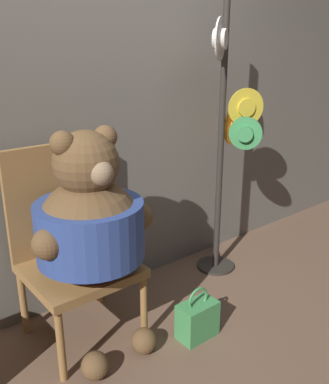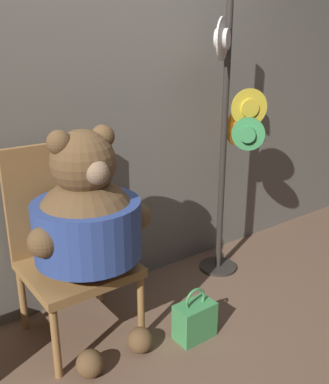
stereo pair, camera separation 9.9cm
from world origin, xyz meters
name	(u,v)px [view 2 (the right image)]	position (x,y,z in m)	size (l,w,h in m)	color
ground_plane	(154,346)	(0.00, 0.00, 0.00)	(14.00, 14.00, 0.00)	brown
wall_back	(80,107)	(0.00, 0.75, 1.25)	(8.00, 0.10, 2.49)	slate
chair	(68,241)	(-0.27, 0.45, 0.55)	(0.56, 0.54, 1.09)	#9E703D
teddy_bear	(88,223)	(-0.23, 0.26, 0.73)	(0.68, 0.60, 1.22)	brown
hat_display_rack	(231,139)	(0.94, 0.40, 0.99)	(0.53, 0.37, 1.89)	#332D28
handbag_on_ground	(195,320)	(0.24, -0.07, 0.11)	(0.23, 0.14, 0.32)	#479E56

